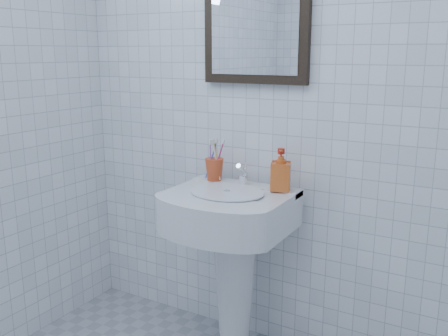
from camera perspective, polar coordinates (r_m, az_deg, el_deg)
The scene contains 6 objects.
wall_back at distance 2.21m, azimuth 7.38°, elevation 9.70°, with size 2.20×0.02×2.50m, color white.
washbasin at distance 2.24m, azimuth 0.99°, elevation -8.85°, with size 0.52×0.38×0.80m.
faucet at distance 2.23m, azimuth 2.21°, elevation -0.90°, with size 0.04×0.09×0.11m.
toothbrush_cup at distance 2.31m, azimuth -1.10°, elevation -0.16°, with size 0.09×0.09×0.10m, color #C54620, non-canonical shape.
soap_dispenser at distance 2.14m, azimuth 6.50°, elevation -0.18°, with size 0.08×0.08×0.18m, color #CC4F13.
wall_mirror at distance 2.26m, azimuth 3.63°, elevation 17.47°, with size 0.50×0.04×0.62m.
Camera 1 is at (0.85, -0.83, 1.38)m, focal length 40.00 mm.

